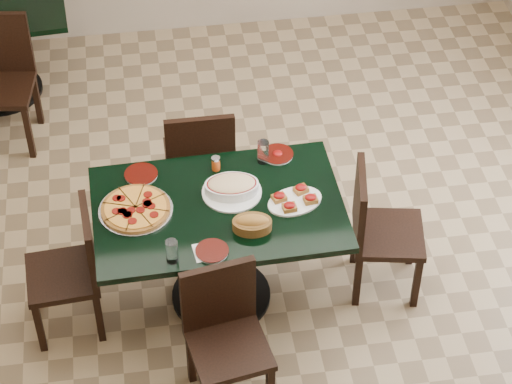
{
  "coord_description": "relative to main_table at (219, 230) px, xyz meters",
  "views": [
    {
      "loc": [
        -0.6,
        -4.04,
        4.53
      ],
      "look_at": [
        0.0,
        0.0,
        0.7
      ],
      "focal_mm": 70.0,
      "sensor_mm": 36.0,
      "label": 1
    }
  ],
  "objects": [
    {
      "name": "chair_near",
      "position": [
        -0.05,
        -0.63,
        -0.1
      ],
      "size": [
        0.46,
        0.46,
        0.85
      ],
      "rotation": [
        0.0,
        0.0,
        0.17
      ],
      "color": "black",
      "rests_on": "floor"
    },
    {
      "name": "napkin_setting",
      "position": [
        -0.1,
        -0.33,
        0.18
      ],
      "size": [
        0.15,
        0.15,
        0.01
      ],
      "rotation": [
        0.0,
        0.0,
        0.11
      ],
      "color": "white",
      "rests_on": "main_table"
    },
    {
      "name": "side_plate_far_l",
      "position": [
        -0.4,
        0.31,
        0.19
      ],
      "size": [
        0.19,
        0.19,
        0.02
      ],
      "rotation": [
        0.0,
        0.0,
        -0.18
      ],
      "color": "white",
      "rests_on": "main_table"
    },
    {
      "name": "side_plate_near",
      "position": [
        -0.07,
        -0.34,
        0.19
      ],
      "size": [
        0.18,
        0.18,
        0.02
      ],
      "rotation": [
        0.0,
        0.0,
        0.16
      ],
      "color": "white",
      "rests_on": "main_table"
    },
    {
      "name": "main_table",
      "position": [
        0.0,
        0.0,
        0.0
      ],
      "size": [
        1.39,
        0.91,
        0.75
      ],
      "rotation": [
        0.0,
        0.0,
        0.02
      ],
      "color": "black",
      "rests_on": "floor"
    },
    {
      "name": "water_glass_b",
      "position": [
        -0.28,
        -0.37,
        0.25
      ],
      "size": [
        0.06,
        0.06,
        0.14
      ],
      "primitive_type": "cylinder",
      "color": "white",
      "rests_on": "main_table"
    },
    {
      "name": "chair_left",
      "position": [
        -0.81,
        -0.06,
        -0.1
      ],
      "size": [
        0.42,
        0.42,
        0.84
      ],
      "rotation": [
        0.0,
        0.0,
        -1.5
      ],
      "color": "black",
      "rests_on": "floor"
    },
    {
      "name": "bread_basket",
      "position": [
        0.16,
        -0.2,
        0.22
      ],
      "size": [
        0.23,
        0.17,
        0.09
      ],
      "rotation": [
        0.0,
        0.0,
        -0.12
      ],
      "color": "brown",
      "rests_on": "main_table"
    },
    {
      "name": "water_glass_a",
      "position": [
        0.3,
        0.33,
        0.25
      ],
      "size": [
        0.07,
        0.07,
        0.14
      ],
      "primitive_type": "cylinder",
      "color": "white",
      "rests_on": "main_table"
    },
    {
      "name": "back_chair_near",
      "position": [
        -1.28,
        1.75,
        -0.05
      ],
      "size": [
        0.48,
        0.48,
        0.92
      ],
      "rotation": [
        0.0,
        0.0,
        -0.14
      ],
      "color": "black",
      "rests_on": "floor"
    },
    {
      "name": "bruschetta_platter",
      "position": [
        0.42,
        -0.03,
        0.21
      ],
      "size": [
        0.36,
        0.3,
        0.05
      ],
      "rotation": [
        0.0,
        0.0,
        0.31
      ],
      "color": "white",
      "rests_on": "main_table"
    },
    {
      "name": "pepper_shaker",
      "position": [
        0.03,
        0.3,
        0.23
      ],
      "size": [
        0.05,
        0.05,
        0.09
      ],
      "color": "#D24F16",
      "rests_on": "main_table"
    },
    {
      "name": "side_plate_far_r",
      "position": [
        0.39,
        0.37,
        0.19
      ],
      "size": [
        0.18,
        0.18,
        0.03
      ],
      "rotation": [
        0.0,
        0.0,
        -0.11
      ],
      "color": "white",
      "rests_on": "main_table"
    },
    {
      "name": "lasagna_casserole",
      "position": [
        0.09,
        0.09,
        0.23
      ],
      "size": [
        0.33,
        0.33,
        0.09
      ],
      "rotation": [
        0.0,
        0.0,
        -0.06
      ],
      "color": "white",
      "rests_on": "main_table"
    },
    {
      "name": "chair_right",
      "position": [
        0.9,
        -0.02,
        -0.09
      ],
      "size": [
        0.47,
        0.47,
        0.86
      ],
      "rotation": [
        0.0,
        0.0,
        1.39
      ],
      "color": "black",
      "rests_on": "floor"
    },
    {
      "name": "pepperoni_pizza",
      "position": [
        -0.45,
        0.03,
        0.2
      ],
      "size": [
        0.41,
        0.41,
        0.04
      ],
      "rotation": [
        0.0,
        0.0,
        -0.33
      ],
      "color": "silver",
      "rests_on": "main_table"
    },
    {
      "name": "chair_far",
      "position": [
        -0.04,
        0.7,
        -0.07
      ],
      "size": [
        0.42,
        0.42,
        0.89
      ],
      "rotation": [
        0.0,
        0.0,
        3.14
      ],
      "color": "black",
      "rests_on": "floor"
    },
    {
      "name": "floor",
      "position": [
        0.23,
        0.13,
        -0.57
      ],
      "size": [
        5.5,
        5.5,
        0.0
      ],
      "primitive_type": "plane",
      "color": "#937B55",
      "rests_on": "ground"
    }
  ]
}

